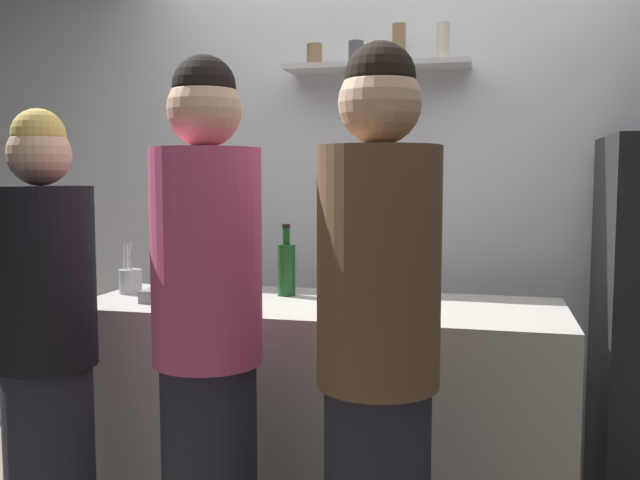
{
  "coord_description": "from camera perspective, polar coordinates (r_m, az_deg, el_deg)",
  "views": [
    {
      "loc": [
        0.44,
        -2.12,
        1.41
      ],
      "look_at": [
        -0.2,
        0.5,
        1.17
      ],
      "focal_mm": 38.75,
      "sensor_mm": 36.0,
      "label": 1
    }
  ],
  "objects": [
    {
      "name": "wine_bottle_pale_glass",
      "position": [
        3.16,
        -12.56,
        -1.65
      ],
      "size": [
        0.08,
        0.08,
        0.32
      ],
      "color": "#B2BFB2",
      "rests_on": "counter"
    },
    {
      "name": "counter",
      "position": [
        2.86,
        -0.0,
        -14.26
      ],
      "size": [
        1.89,
        0.7,
        0.92
      ],
      "primitive_type": "cube",
      "color": "#B7B2A8",
      "rests_on": "ground"
    },
    {
      "name": "wine_bottle_green_glass",
      "position": [
        2.9,
        -2.8,
        -2.31
      ],
      "size": [
        0.08,
        0.08,
        0.3
      ],
      "color": "#19471E",
      "rests_on": "counter"
    },
    {
      "name": "baking_pan",
      "position": [
        2.84,
        -10.62,
        -4.44
      ],
      "size": [
        0.34,
        0.24,
        0.05
      ],
      "primitive_type": "cube",
      "color": "gray",
      "rests_on": "counter"
    },
    {
      "name": "person_blonde",
      "position": [
        2.56,
        -21.67,
        -8.8
      ],
      "size": [
        0.34,
        0.34,
        1.64
      ],
      "rotation": [
        0.0,
        0.0,
        2.71
      ],
      "color": "#262633",
      "rests_on": "ground"
    },
    {
      "name": "water_bottle_plastic",
      "position": [
        2.59,
        2.61,
        -3.48
      ],
      "size": [
        0.09,
        0.09,
        0.24
      ],
      "color": "silver",
      "rests_on": "counter"
    },
    {
      "name": "utensil_holder",
      "position": [
        3.07,
        -15.39,
        -3.28
      ],
      "size": [
        0.1,
        0.1,
        0.22
      ],
      "color": "#B2B2B7",
      "rests_on": "counter"
    },
    {
      "name": "back_wall_assembly",
      "position": [
        3.4,
        6.38,
        3.35
      ],
      "size": [
        4.8,
        0.32,
        2.6
      ],
      "color": "white",
      "rests_on": "ground"
    },
    {
      "name": "person_pink_top",
      "position": [
        2.19,
        -9.24,
        -8.62
      ],
      "size": [
        0.34,
        0.34,
        1.78
      ],
      "rotation": [
        0.0,
        0.0,
        2.76
      ],
      "color": "#262633",
      "rests_on": "ground"
    },
    {
      "name": "person_brown_jacket",
      "position": [
        1.95,
        4.81,
        -10.4
      ],
      "size": [
        0.34,
        0.34,
        1.77
      ],
      "rotation": [
        0.0,
        0.0,
        3.65
      ],
      "color": "#262633",
      "rests_on": "ground"
    }
  ]
}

